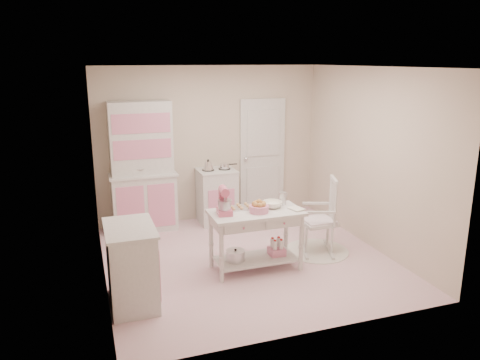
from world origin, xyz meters
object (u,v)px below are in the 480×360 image
object	(u,v)px
base_cabinet	(132,266)
work_table	(256,240)
stove	(217,196)
rocking_chair	(318,215)
bread_basket	(259,209)
hutch	(143,167)
stand_mixer	(224,201)

from	to	relation	value
base_cabinet	work_table	bearing A→B (deg)	13.51
base_cabinet	stove	bearing A→B (deg)	54.41
rocking_chair	bread_basket	world-z (taller)	rocking_chair
stove	work_table	xyz separation A→B (m)	(-0.03, -1.93, -0.06)
hutch	base_cabinet	bearing A→B (deg)	-100.99
stove	work_table	world-z (taller)	stove
hutch	base_cabinet	size ratio (longest dim) A/B	2.26
stove	work_table	size ratio (longest dim) A/B	0.77
rocking_chair	work_table	xyz separation A→B (m)	(-1.04, -0.26, -0.15)
stand_mixer	bread_basket	bearing A→B (deg)	-1.76
work_table	stand_mixer	world-z (taller)	stand_mixer
rocking_chair	bread_basket	distance (m)	1.11
base_cabinet	stand_mixer	world-z (taller)	stand_mixer
bread_basket	work_table	bearing A→B (deg)	111.80
base_cabinet	rocking_chair	distance (m)	2.76
base_cabinet	bread_basket	xyz separation A→B (m)	(1.65, 0.34, 0.39)
stove	base_cabinet	bearing A→B (deg)	-125.59
work_table	rocking_chair	bearing A→B (deg)	13.86
base_cabinet	rocking_chair	bearing A→B (deg)	13.64
bread_basket	rocking_chair	bearing A→B (deg)	16.72
stove	stand_mixer	distance (m)	2.03
work_table	stove	bearing A→B (deg)	89.19
base_cabinet	stand_mixer	xyz separation A→B (m)	(1.21, 0.41, 0.51)
rocking_chair	hutch	bearing A→B (deg)	161.38
bread_basket	stove	bearing A→B (deg)	89.79
work_table	hutch	bearing A→B (deg)	120.66
work_table	stand_mixer	size ratio (longest dim) A/B	3.53
base_cabinet	bread_basket	size ratio (longest dim) A/B	3.68
stove	base_cabinet	world-z (taller)	same
rocking_chair	work_table	world-z (taller)	rocking_chair
work_table	stand_mixer	bearing A→B (deg)	177.27
hutch	bread_basket	xyz separation A→B (m)	(1.19, -2.03, -0.19)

